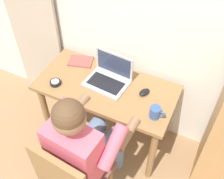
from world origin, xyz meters
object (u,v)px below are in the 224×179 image
object	(u,v)px
person_seated	(85,142)
chair	(72,176)
laptop	(109,76)
notebook_pad	(81,61)
desk	(106,96)
desk_clock	(55,83)
computer_mouse	(144,92)
coffee_mug	(155,112)

from	to	relation	value
person_seated	chair	bearing A→B (deg)	-95.28
laptop	notebook_pad	bearing A→B (deg)	161.38
chair	person_seated	world-z (taller)	person_seated
desk	desk_clock	world-z (taller)	desk_clock
laptop	computer_mouse	size ratio (longest dim) A/B	3.63
computer_mouse	desk_clock	world-z (taller)	computer_mouse
chair	laptop	world-z (taller)	laptop
chair	laptop	distance (m)	0.82
desk	computer_mouse	xyz separation A→B (m)	(0.31, 0.06, 0.13)
person_seated	desk_clock	distance (m)	0.61
desk	chair	size ratio (longest dim) A/B	1.29
computer_mouse	notebook_pad	bearing A→B (deg)	-166.28
person_seated	computer_mouse	distance (m)	0.62
laptop	desk_clock	bearing A→B (deg)	-150.16
person_seated	desk_clock	size ratio (longest dim) A/B	13.44
chair	desk_clock	world-z (taller)	chair
desk	computer_mouse	distance (m)	0.34
person_seated	laptop	xyz separation A→B (m)	(-0.10, 0.59, 0.08)
desk	notebook_pad	world-z (taller)	notebook_pad
laptop	notebook_pad	world-z (taller)	laptop
laptop	person_seated	bearing A→B (deg)	-80.14
desk	chair	xyz separation A→B (m)	(0.08, -0.71, -0.09)
desk	notebook_pad	distance (m)	0.40
desk	person_seated	size ratio (longest dim) A/B	0.95
chair	laptop	xyz separation A→B (m)	(-0.09, 0.78, 0.26)
coffee_mug	computer_mouse	bearing A→B (deg)	129.49
desk	laptop	xyz separation A→B (m)	(-0.00, 0.06, 0.17)
notebook_pad	desk_clock	bearing A→B (deg)	-114.34
desk	computer_mouse	bearing A→B (deg)	10.11
person_seated	notebook_pad	size ratio (longest dim) A/B	5.76
computer_mouse	desk_clock	xyz separation A→B (m)	(-0.70, -0.21, -0.00)
laptop	desk_clock	xyz separation A→B (m)	(-0.38, -0.22, -0.04)
person_seated	laptop	bearing A→B (deg)	99.86
chair	coffee_mug	xyz separation A→B (m)	(0.38, 0.58, 0.26)
coffee_mug	notebook_pad	bearing A→B (deg)	159.15
desk_clock	person_seated	bearing A→B (deg)	-37.56
person_seated	coffee_mug	distance (m)	0.55
notebook_pad	coffee_mug	distance (m)	0.86
desk_clock	coffee_mug	size ratio (longest dim) A/B	0.75
person_seated	notebook_pad	bearing A→B (deg)	121.85
notebook_pad	person_seated	bearing A→B (deg)	-74.42
desk	notebook_pad	xyz separation A→B (m)	(-0.34, 0.18, 0.12)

